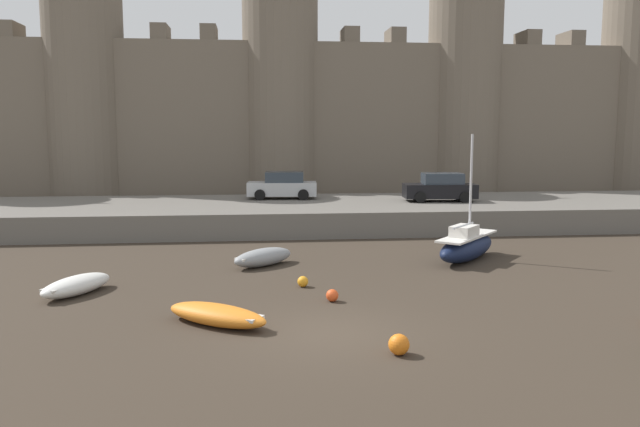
% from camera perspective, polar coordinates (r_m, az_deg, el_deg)
% --- Properties ---
extents(ground_plane, '(160.00, 160.00, 0.00)m').
position_cam_1_polar(ground_plane, '(16.67, 0.93, -10.86)').
color(ground_plane, '#382D23').
extents(quay_road, '(66.28, 10.00, 1.30)m').
position_cam_1_polar(quay_road, '(35.42, -2.82, -0.04)').
color(quay_road, '#666059').
rests_on(quay_road, ground).
extents(castle, '(60.28, 6.01, 19.87)m').
position_cam_1_polar(castle, '(45.65, -3.61, 10.13)').
color(castle, '#706354').
rests_on(castle, ground).
extents(rowboat_foreground_right, '(2.78, 2.57, 0.70)m').
position_cam_1_polar(rowboat_foreground_right, '(24.72, -5.22, -3.97)').
color(rowboat_foreground_right, gray).
rests_on(rowboat_foreground_right, ground).
extents(sailboat_midflat_centre, '(3.97, 4.31, 5.17)m').
position_cam_1_polar(sailboat_midflat_centre, '(26.37, 13.27, -2.87)').
color(sailboat_midflat_centre, '#141E3D').
rests_on(sailboat_midflat_centre, ground).
extents(rowboat_near_channel_right, '(2.27, 2.97, 0.61)m').
position_cam_1_polar(rowboat_near_channel_right, '(21.84, -21.38, -6.09)').
color(rowboat_near_channel_right, silver).
rests_on(rowboat_near_channel_right, ground).
extents(rowboat_near_channel_left, '(3.22, 2.71, 0.57)m').
position_cam_1_polar(rowboat_near_channel_left, '(17.46, -9.40, -9.08)').
color(rowboat_near_channel_left, orange).
rests_on(rowboat_near_channel_left, ground).
extents(mooring_buoy_mid_mud, '(0.51, 0.51, 0.51)m').
position_cam_1_polar(mooring_buoy_mid_mud, '(15.15, 7.23, -11.80)').
color(mooring_buoy_mid_mud, orange).
rests_on(mooring_buoy_mid_mud, ground).
extents(mooring_buoy_off_centre, '(0.37, 0.37, 0.37)m').
position_cam_1_polar(mooring_buoy_off_centre, '(21.36, -1.58, -6.24)').
color(mooring_buoy_off_centre, orange).
rests_on(mooring_buoy_off_centre, ground).
extents(mooring_buoy_near_channel, '(0.39, 0.39, 0.39)m').
position_cam_1_polar(mooring_buoy_near_channel, '(19.55, 1.12, -7.50)').
color(mooring_buoy_near_channel, '#E04C1E').
rests_on(mooring_buoy_near_channel, ground).
extents(car_quay_west, '(4.21, 2.11, 1.62)m').
position_cam_1_polar(car_quay_west, '(37.38, -3.43, 2.55)').
color(car_quay_west, '#B2B5B7').
rests_on(car_quay_west, quay_road).
extents(car_quay_east, '(4.21, 2.11, 1.62)m').
position_cam_1_polar(car_quay_east, '(36.61, 10.95, 2.32)').
color(car_quay_east, black).
rests_on(car_quay_east, quay_road).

